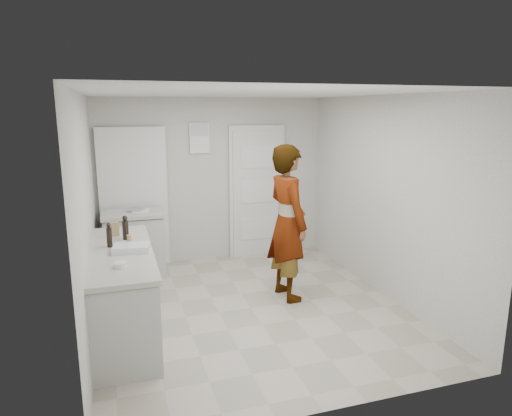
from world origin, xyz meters
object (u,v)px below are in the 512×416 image
object	(u,v)px
oil_cruet_b	(109,236)
egg_bowl	(121,265)
person	(288,223)
baking_dish	(132,248)
spice_jar	(129,239)
oil_cruet_a	(125,228)
cake_mix_box	(114,229)

from	to	relation	value
oil_cruet_b	egg_bowl	bearing A→B (deg)	-82.16
person	baking_dish	distance (m)	1.93
spice_jar	oil_cruet_b	world-z (taller)	oil_cruet_b
oil_cruet_b	baking_dish	world-z (taller)	oil_cruet_b
person	oil_cruet_a	bearing A→B (deg)	83.19
oil_cruet_b	egg_bowl	xyz separation A→B (m)	(0.09, -0.68, -0.10)
cake_mix_box	oil_cruet_b	size ratio (longest dim) A/B	0.62
person	egg_bowl	bearing A→B (deg)	107.99
spice_jar	oil_cruet_b	xyz separation A→B (m)	(-0.20, -0.11, 0.08)
person	oil_cruet_a	size ratio (longest dim) A/B	7.14
cake_mix_box	egg_bowl	world-z (taller)	cake_mix_box
person	spice_jar	world-z (taller)	person
cake_mix_box	oil_cruet_a	distance (m)	0.21
spice_jar	oil_cruet_b	size ratio (longest dim) A/B	0.31
spice_jar	oil_cruet_a	size ratio (longest dim) A/B	0.30
person	baking_dish	xyz separation A→B (m)	(-1.88, -0.47, -0.01)
oil_cruet_a	person	bearing A→B (deg)	0.47
spice_jar	cake_mix_box	bearing A→B (deg)	116.37
person	baking_dish	size ratio (longest dim) A/B	4.88
cake_mix_box	oil_cruet_a	bearing A→B (deg)	-62.94
person	cake_mix_box	xyz separation A→B (m)	(-2.03, 0.15, 0.04)
person	spice_jar	xyz separation A→B (m)	(-1.88, -0.15, 0.00)
oil_cruet_a	egg_bowl	bearing A→B (deg)	-94.71
person	cake_mix_box	world-z (taller)	person
cake_mix_box	person	bearing A→B (deg)	-11.57
spice_jar	baking_dish	size ratio (longest dim) A/B	0.20
person	egg_bowl	world-z (taller)	person
oil_cruet_a	egg_bowl	world-z (taller)	oil_cruet_a
person	spice_jar	size ratio (longest dim) A/B	23.96
oil_cruet_b	oil_cruet_a	bearing A→B (deg)	54.91
person	cake_mix_box	size ratio (longest dim) A/B	12.02
oil_cruet_a	oil_cruet_b	xyz separation A→B (m)	(-0.17, -0.24, -0.01)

